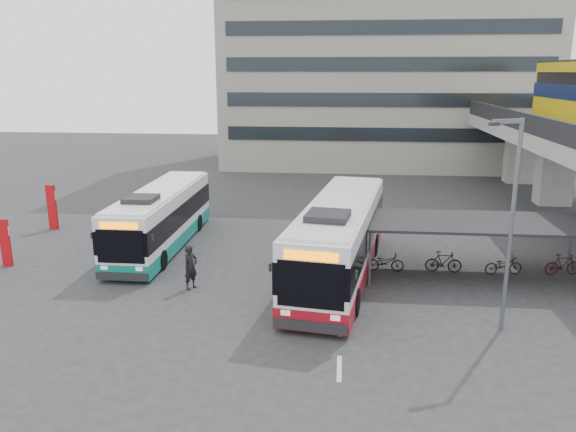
# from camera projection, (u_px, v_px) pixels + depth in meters

# --- Properties ---
(ground) EXTENTS (120.00, 120.00, 0.00)m
(ground) POSITION_uv_depth(u_px,v_px,m) (281.00, 293.00, 23.52)
(ground) COLOR #28282B
(ground) RESTS_ON ground
(bike_shelter) EXTENTS (10.00, 4.00, 2.54)m
(bike_shelter) POSITION_uv_depth(u_px,v_px,m) (475.00, 240.00, 25.19)
(bike_shelter) COLOR #595B60
(bike_shelter) RESTS_ON ground
(office_block) EXTENTS (30.00, 15.00, 25.00)m
(office_block) POSITION_uv_depth(u_px,v_px,m) (383.00, 34.00, 54.51)
(office_block) COLOR gray
(office_block) RESTS_ON ground
(road_markings) EXTENTS (0.15, 7.60, 0.01)m
(road_markings) POSITION_uv_depth(u_px,v_px,m) (340.00, 326.00, 20.39)
(road_markings) COLOR beige
(road_markings) RESTS_ON ground
(bus_main) EXTENTS (4.53, 12.85, 3.72)m
(bus_main) POSITION_uv_depth(u_px,v_px,m) (339.00, 239.00, 25.02)
(bus_main) COLOR white
(bus_main) RESTS_ON ground
(bus_teal) EXTENTS (2.48, 11.21, 3.31)m
(bus_teal) POSITION_uv_depth(u_px,v_px,m) (162.00, 218.00, 29.42)
(bus_teal) COLOR white
(bus_teal) RESTS_ON ground
(pedestrian) EXTENTS (0.76, 0.84, 1.93)m
(pedestrian) POSITION_uv_depth(u_px,v_px,m) (191.00, 267.00, 23.72)
(pedestrian) COLOR black
(pedestrian) RESTS_ON ground
(lamp_post) EXTENTS (1.25, 0.66, 7.52)m
(lamp_post) POSITION_uv_depth(u_px,v_px,m) (510.00, 214.00, 19.06)
(lamp_post) COLOR #595B60
(lamp_post) RESTS_ON ground
(sign_totem_mid) EXTENTS (0.50, 0.15, 2.31)m
(sign_totem_mid) POSITION_uv_depth(u_px,v_px,m) (5.00, 242.00, 26.45)
(sign_totem_mid) COLOR #B20B0F
(sign_totem_mid) RESTS_ON ground
(sign_totem_north) EXTENTS (0.58, 0.21, 2.65)m
(sign_totem_north) POSITION_uv_depth(u_px,v_px,m) (52.00, 206.00, 32.65)
(sign_totem_north) COLOR #B20B0F
(sign_totem_north) RESTS_ON ground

